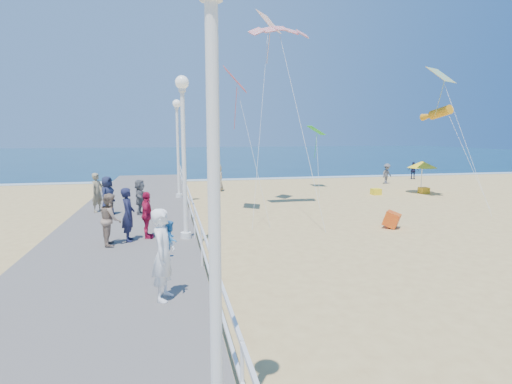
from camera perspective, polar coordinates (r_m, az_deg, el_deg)
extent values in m
plane|color=tan|center=(14.99, 11.10, -6.85)|extent=(160.00, 160.00, 0.00)
cube|color=#0B2D46|center=(78.58, -8.01, 5.34)|extent=(160.00, 90.00, 0.05)
cube|color=white|center=(34.48, -2.45, 1.84)|extent=(160.00, 1.20, 0.04)
cube|color=slate|center=(13.87, -18.94, -7.53)|extent=(5.00, 44.00, 0.40)
cube|color=white|center=(13.51, -8.81, -2.14)|extent=(0.05, 42.00, 0.06)
cube|color=white|center=(13.61, -8.77, -4.21)|extent=(0.05, 42.00, 0.04)
cylinder|color=white|center=(4.41, -5.95, -5.02)|extent=(0.14, 0.14, 4.70)
cylinder|color=white|center=(13.70, -9.99, -6.10)|extent=(0.36, 0.36, 0.20)
cylinder|color=white|center=(13.32, -10.24, 3.75)|extent=(0.14, 0.14, 4.70)
sphere|color=white|center=(13.38, -10.54, 15.14)|extent=(0.44, 0.44, 0.44)
cylinder|color=white|center=(22.53, -10.92, -0.50)|extent=(0.36, 0.36, 0.20)
cylinder|color=white|center=(22.30, -11.09, 5.48)|extent=(0.14, 0.14, 4.70)
sphere|color=white|center=(22.34, -11.28, 12.28)|extent=(0.44, 0.44, 0.44)
imported|color=white|center=(8.65, -13.07, -8.69)|extent=(0.65, 0.81, 1.95)
imported|color=#3789CE|center=(8.71, -12.13, -6.62)|extent=(0.40, 0.46, 0.81)
imported|color=#191C39|center=(13.62, -17.80, -3.08)|extent=(0.47, 0.67, 1.76)
imported|color=gray|center=(13.36, -20.05, -3.67)|extent=(0.71, 0.86, 1.64)
imported|color=#B41641|center=(13.85, -15.32, -3.20)|extent=(0.42, 0.94, 1.57)
imported|color=#1B203C|center=(18.32, -20.47, -0.50)|extent=(0.79, 0.96, 1.69)
imported|color=#5A5B5F|center=(18.12, -16.23, -0.67)|extent=(0.57, 1.44, 1.52)
imported|color=gray|center=(19.26, -21.73, -0.06)|extent=(0.69, 0.77, 1.76)
imported|color=#57565B|center=(33.10, 18.19, 2.50)|extent=(1.18, 0.98, 1.59)
imported|color=#191937|center=(37.24, 21.56, 2.86)|extent=(0.92, 0.83, 1.50)
imported|color=gray|center=(27.44, -5.39, 2.05)|extent=(0.95, 1.08, 1.85)
cube|color=red|center=(17.50, 18.80, -3.96)|extent=(0.90, 0.88, 0.74)
cylinder|color=white|center=(28.52, 22.55, 1.64)|extent=(0.05, 0.05, 1.80)
cone|color=yellow|center=(28.43, 22.66, 3.66)|extent=(1.90, 1.90, 0.45)
cube|color=yellow|center=(26.88, 16.77, 0.05)|extent=(0.55, 0.55, 0.40)
cube|color=orange|center=(28.53, 22.85, 0.21)|extent=(0.55, 0.55, 0.40)
cylinder|color=orange|center=(26.46, 24.89, 10.28)|extent=(0.96, 2.42, 1.02)
cube|color=#E5545C|center=(19.35, -2.98, 15.70)|extent=(1.33, 1.67, 1.10)
cube|color=#19C8DB|center=(26.03, 24.93, 14.92)|extent=(1.86, 1.74, 0.93)
cube|color=green|center=(29.10, 8.58, 8.70)|extent=(1.18, 1.33, 0.66)
cube|color=orange|center=(22.17, 1.83, 23.15)|extent=(1.49, 1.55, 1.01)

